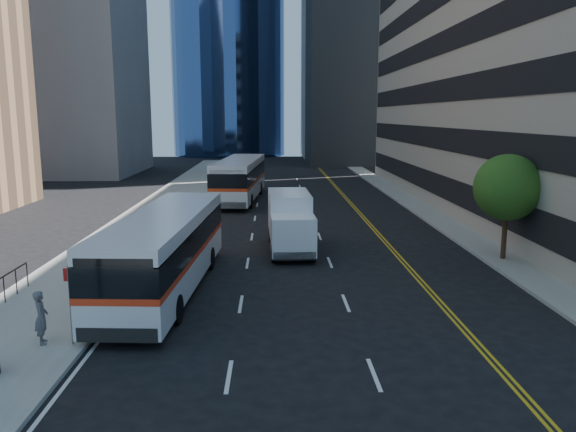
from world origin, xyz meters
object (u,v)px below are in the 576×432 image
object	(u,v)px
bus_rear	(240,178)
street_tree	(508,188)
pedestrian	(41,317)
box_truck	(290,221)
bus_front	(166,249)

from	to	relation	value
bus_rear	street_tree	bearing A→B (deg)	-51.28
bus_rear	pedestrian	distance (m)	30.80
box_truck	pedestrian	xyz separation A→B (m)	(-8.00, -12.47, -0.59)
street_tree	box_truck	bearing A→B (deg)	166.07
bus_front	box_truck	distance (m)	8.58
street_tree	bus_rear	xyz separation A→B (m)	(-14.00, 20.58, -1.75)
bus_front	box_truck	bearing A→B (deg)	55.55
street_tree	pedestrian	distance (m)	21.02
street_tree	bus_front	distance (m)	16.27
pedestrian	bus_rear	bearing A→B (deg)	-29.55
street_tree	bus_front	bearing A→B (deg)	-164.85
box_truck	bus_front	bearing A→B (deg)	-129.68
box_truck	pedestrian	size ratio (longest dim) A/B	3.78
street_tree	box_truck	world-z (taller)	street_tree
bus_front	bus_rear	xyz separation A→B (m)	(1.60, 24.80, 0.15)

